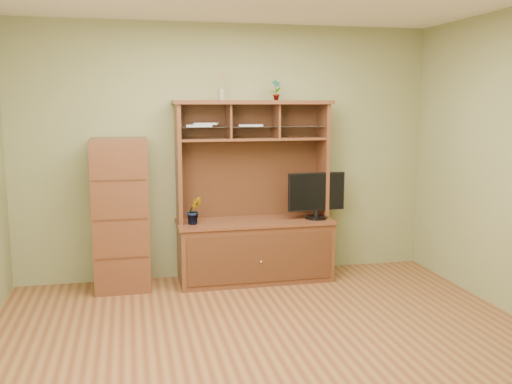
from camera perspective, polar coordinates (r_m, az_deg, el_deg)
name	(u,v)px	position (r m, az deg, el deg)	size (l,w,h in m)	color
room	(274,175)	(4.21, 1.84, 1.74)	(4.54, 4.04, 2.74)	brown
media_hutch	(254,231)	(6.07, -0.17, -3.97)	(1.66, 0.61, 1.90)	#472414
monitor	(316,194)	(6.09, 6.07, -0.24)	(0.63, 0.24, 0.49)	black
orchid_plant	(194,210)	(5.83, -6.21, -1.85)	(0.16, 0.13, 0.28)	#2C541C
top_plant	(276,90)	(6.05, 2.01, 10.19)	(0.12, 0.08, 0.22)	#366E26
reed_diffuser	(221,88)	(5.93, -3.50, 10.30)	(0.06, 0.06, 0.31)	silver
magazines	(219,125)	(5.93, -3.77, 6.71)	(0.82, 0.25, 0.04)	#A9A9AD
side_cabinet	(121,215)	(5.89, -13.36, -2.20)	(0.55, 0.50, 1.53)	#472414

